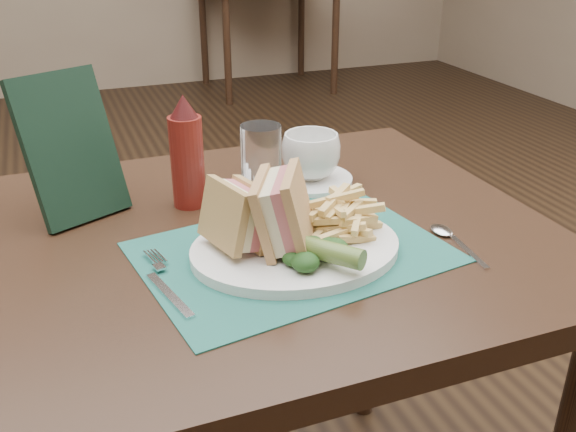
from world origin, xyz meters
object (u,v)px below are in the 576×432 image
object	(u,v)px
drinking_glass	(261,164)
check_presenter	(70,148)
plate	(296,248)
placemat	(292,252)
table_bg_right	(267,36)
sandwich_half_a	(224,219)
saucer	(311,180)
coffee_cup	(311,156)
ketchup_bottle	(187,151)
table_main	(258,417)
sandwich_half_b	(268,209)

from	to	relation	value
drinking_glass	check_presenter	world-z (taller)	check_presenter
plate	drinking_glass	world-z (taller)	drinking_glass
placemat	check_presenter	distance (m)	0.38
table_bg_right	sandwich_half_a	xyz separation A→B (m)	(-1.35, -3.68, 0.44)
saucer	coffee_cup	size ratio (longest dim) A/B	1.45
drinking_glass	ketchup_bottle	xyz separation A→B (m)	(-0.12, 0.02, 0.03)
plate	ketchup_bottle	distance (m)	0.26
table_main	drinking_glass	size ratio (longest dim) A/B	6.92
sandwich_half_b	check_presenter	size ratio (longest dim) A/B	0.49
coffee_cup	drinking_glass	bearing A→B (deg)	-158.95
placemat	table_main	bearing A→B (deg)	107.64
ketchup_bottle	coffee_cup	bearing A→B (deg)	4.23
sandwich_half_a	sandwich_half_b	distance (m)	0.06
sandwich_half_a	ketchup_bottle	size ratio (longest dim) A/B	0.51
saucer	sandwich_half_a	bearing A→B (deg)	-134.90
sandwich_half_b	check_presenter	bearing A→B (deg)	162.43
sandwich_half_b	placemat	bearing A→B (deg)	23.44
table_bg_right	plate	distance (m)	3.92
check_presenter	plate	bearing A→B (deg)	-67.57
table_main	check_presenter	xyz separation A→B (m)	(-0.24, 0.15, 0.49)
table_main	coffee_cup	xyz separation A→B (m)	(0.15, 0.14, 0.43)
plate	check_presenter	world-z (taller)	check_presenter
table_bg_right	placemat	xyz separation A→B (m)	(-1.25, -3.69, 0.38)
drinking_glass	ketchup_bottle	world-z (taller)	ketchup_bottle
sandwich_half_a	sandwich_half_b	bearing A→B (deg)	-23.82
sandwich_half_a	table_bg_right	bearing A→B (deg)	53.91
ketchup_bottle	table_bg_right	bearing A→B (deg)	68.81
plate	saucer	world-z (taller)	plate
drinking_glass	coffee_cup	bearing A→B (deg)	21.05
placemat	sandwich_half_a	bearing A→B (deg)	173.44
saucer	drinking_glass	xyz separation A→B (m)	(-0.11, -0.04, 0.06)
plate	check_presenter	distance (m)	0.38
coffee_cup	drinking_glass	size ratio (longest dim) A/B	0.79
table_bg_right	saucer	size ratio (longest dim) A/B	6.00
saucer	drinking_glass	distance (m)	0.13
sandwich_half_b	table_bg_right	bearing A→B (deg)	98.60
plate	sandwich_half_b	size ratio (longest dim) A/B	2.65
table_main	plate	size ratio (longest dim) A/B	3.00
sandwich_half_b	coffee_cup	distance (m)	0.28
saucer	sandwich_half_b	bearing A→B (deg)	-124.86
sandwich_half_a	drinking_glass	world-z (taller)	drinking_glass
placemat	plate	world-z (taller)	plate
placemat	sandwich_half_a	world-z (taller)	sandwich_half_a
sandwich_half_a	placemat	bearing A→B (deg)	-22.57
sandwich_half_b	saucer	distance (m)	0.29
placemat	coffee_cup	distance (m)	0.27
placemat	drinking_glass	bearing A→B (deg)	84.10
coffee_cup	plate	bearing A→B (deg)	-117.31
sandwich_half_a	ketchup_bottle	xyz separation A→B (m)	(-0.00, 0.21, 0.03)
table_bg_right	saucer	world-z (taller)	saucer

